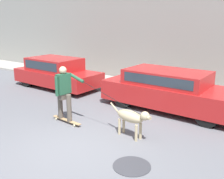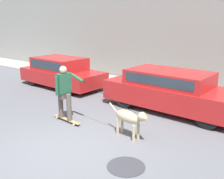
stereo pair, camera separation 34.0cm
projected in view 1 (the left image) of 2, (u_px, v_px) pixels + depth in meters
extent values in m
plane|color=slate|center=(71.00, 149.00, 6.05)|extent=(36.00, 36.00, 0.00)
cube|color=gray|center=(185.00, 18.00, 10.84)|extent=(32.00, 0.30, 5.92)
cube|color=#A39E93|center=(171.00, 91.00, 10.72)|extent=(30.00, 1.86, 0.11)
cylinder|color=black|center=(90.00, 81.00, 11.31)|extent=(0.63, 0.22, 0.63)
cylinder|color=black|center=(65.00, 88.00, 10.20)|extent=(0.63, 0.22, 0.63)
cylinder|color=black|center=(52.00, 74.00, 12.73)|extent=(0.63, 0.22, 0.63)
cylinder|color=black|center=(27.00, 80.00, 11.61)|extent=(0.63, 0.22, 0.63)
cube|color=#B21E1E|center=(58.00, 77.00, 11.42)|extent=(4.00, 1.82, 0.57)
cube|color=#B21E1E|center=(54.00, 64.00, 11.37)|extent=(2.30, 1.59, 0.53)
cube|color=#28333D|center=(40.00, 66.00, 10.77)|extent=(1.98, 0.08, 0.34)
cylinder|color=black|center=(221.00, 103.00, 8.33)|extent=(0.68, 0.22, 0.67)
cylinder|color=black|center=(207.00, 115.00, 7.21)|extent=(0.68, 0.22, 0.67)
cylinder|color=black|center=(144.00, 89.00, 9.95)|extent=(0.68, 0.22, 0.67)
cylinder|color=black|center=(123.00, 98.00, 8.83)|extent=(0.68, 0.22, 0.67)
cube|color=#B21E1E|center=(171.00, 94.00, 8.53)|extent=(4.58, 1.83, 0.65)
cube|color=#B21E1E|center=(167.00, 77.00, 8.49)|extent=(2.67, 1.60, 0.45)
cube|color=#28333D|center=(156.00, 81.00, 7.90)|extent=(2.31, 0.09, 0.29)
cylinder|color=tan|center=(140.00, 131.00, 6.50)|extent=(0.07, 0.07, 0.42)
cylinder|color=tan|center=(136.00, 133.00, 6.39)|extent=(0.07, 0.07, 0.42)
cylinder|color=tan|center=(124.00, 125.00, 6.89)|extent=(0.07, 0.07, 0.42)
cylinder|color=tan|center=(119.00, 127.00, 6.77)|extent=(0.07, 0.07, 0.42)
ellipsoid|color=tan|center=(130.00, 116.00, 6.55)|extent=(0.85, 0.44, 0.30)
sphere|color=tan|center=(145.00, 116.00, 6.19)|extent=(0.22, 0.22, 0.22)
cylinder|color=tan|center=(148.00, 118.00, 6.13)|extent=(0.14, 0.12, 0.10)
cylinder|color=tan|center=(115.00, 108.00, 6.89)|extent=(0.32, 0.10, 0.24)
cylinder|color=beige|center=(78.00, 124.00, 7.40)|extent=(0.07, 0.04, 0.07)
cylinder|color=beige|center=(74.00, 126.00, 7.28)|extent=(0.07, 0.04, 0.07)
cylinder|color=beige|center=(60.00, 117.00, 7.89)|extent=(0.07, 0.04, 0.07)
cylinder|color=beige|center=(56.00, 119.00, 7.78)|extent=(0.07, 0.04, 0.07)
cube|color=#A88456|center=(67.00, 120.00, 7.58)|extent=(1.12, 0.23, 0.02)
cylinder|color=brown|center=(69.00, 108.00, 7.39)|extent=(0.14, 0.14, 0.78)
cylinder|color=brown|center=(60.00, 105.00, 7.63)|extent=(0.14, 0.14, 0.78)
cube|color=brown|center=(64.00, 96.00, 7.43)|extent=(0.20, 0.33, 0.16)
cube|color=#235138|center=(63.00, 84.00, 7.34)|extent=(0.24, 0.42, 0.57)
sphere|color=tan|center=(63.00, 70.00, 7.23)|extent=(0.21, 0.21, 0.21)
cylinder|color=#235138|center=(57.00, 86.00, 7.16)|extent=(0.09, 0.09, 0.54)
cylinder|color=#235138|center=(76.00, 78.00, 7.32)|extent=(0.55, 0.11, 0.24)
cylinder|color=black|center=(112.00, 98.00, 6.70)|extent=(1.97, 0.09, 0.59)
cylinder|color=#38383D|center=(132.00, 166.00, 5.33)|extent=(0.78, 0.78, 0.01)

